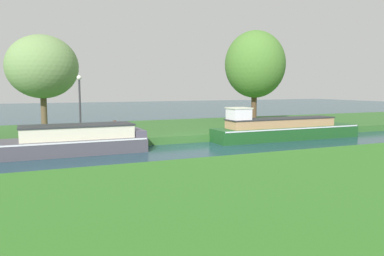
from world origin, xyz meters
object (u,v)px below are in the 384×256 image
Objects in this scene: forest_barge at (284,129)px; willow_tree_centre at (255,64)px; slate_narrowboat at (74,141)px; mooring_post_near at (115,129)px; lamp_post at (80,99)px; willow_tree_left at (42,67)px.

forest_barge is 1.35× the size of willow_tree_centre.
forest_barge is at bearing 0.00° from slate_narrowboat.
lamp_post is at bearing 151.50° from mooring_post_near.
forest_barge is at bearing -109.49° from willow_tree_centre.
forest_barge is 1.69× the size of willow_tree_left.
slate_narrowboat is at bearing -77.91° from willow_tree_left.
forest_barge reaches higher than mooring_post_near.
lamp_post reaches higher than forest_barge.
mooring_post_near is at bearing -155.55° from willow_tree_centre.
slate_narrowboat is at bearing -104.13° from lamp_post.
willow_tree_centre is 13.54m from mooring_post_near.
mooring_post_near is (-11.82, -5.37, -3.83)m from willow_tree_centre.
willow_tree_centre is (15.04, 2.17, 0.60)m from willow_tree_left.
slate_narrowboat is at bearing -144.45° from mooring_post_near.
lamp_post reaches higher than mooring_post_near.
forest_barge is at bearing -12.54° from lamp_post.
willow_tree_left is 1.70× the size of lamp_post.
lamp_post reaches higher than slate_narrowboat.
willow_tree_centre is at bearing 24.45° from mooring_post_near.
willow_tree_left is (-1.02, 4.78, 3.51)m from slate_narrowboat.
willow_tree_centre is 2.13× the size of lamp_post.
willow_tree_left is at bearing 135.16° from mooring_post_near.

